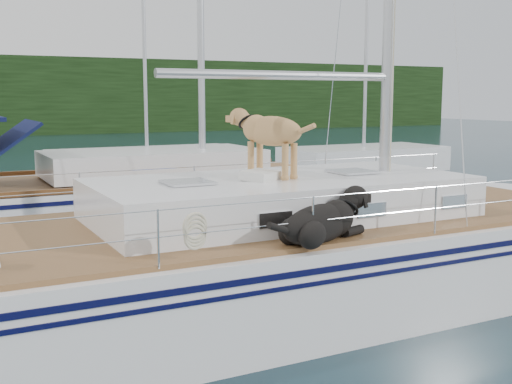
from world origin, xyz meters
TOP-DOWN VIEW (x-y plane):
  - ground at (0.00, 0.00)m, footprint 120.00×120.00m
  - main_sailboat at (0.10, -0.01)m, footprint 12.00×3.95m
  - neighbor_sailboat at (-0.08, 6.24)m, footprint 11.00×3.50m
  - bg_boat_center at (4.00, 16.00)m, footprint 7.20×3.00m
  - bg_boat_east at (12.00, 13.00)m, footprint 6.40×3.00m

SIDE VIEW (x-z plane):
  - ground at x=0.00m, z-range 0.00..0.00m
  - bg_boat_center at x=4.00m, z-range -5.37..6.28m
  - bg_boat_east at x=12.00m, z-range -5.37..6.28m
  - neighbor_sailboat at x=-0.08m, z-range -6.02..7.28m
  - main_sailboat at x=0.10m, z-range -6.32..7.69m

